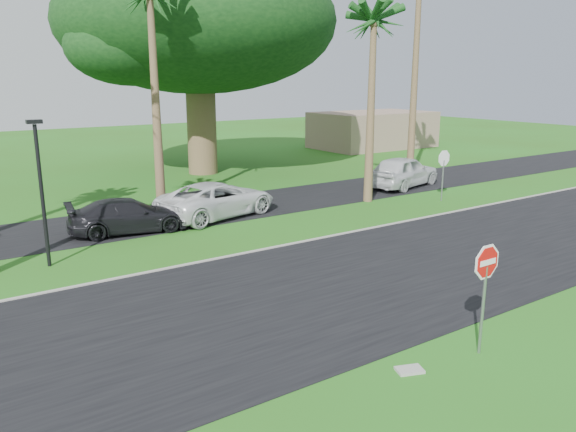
% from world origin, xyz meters
% --- Properties ---
extents(ground, '(120.00, 120.00, 0.00)m').
position_xyz_m(ground, '(0.00, 0.00, 0.00)').
color(ground, '#2A5816').
rests_on(ground, ground).
extents(road, '(120.00, 8.00, 0.02)m').
position_xyz_m(road, '(0.00, 2.00, 0.01)').
color(road, black).
rests_on(road, ground).
extents(parking_strip, '(120.00, 5.00, 0.02)m').
position_xyz_m(parking_strip, '(0.00, 12.50, 0.01)').
color(parking_strip, black).
rests_on(parking_strip, ground).
extents(curb, '(120.00, 0.12, 0.06)m').
position_xyz_m(curb, '(0.00, 6.05, 0.03)').
color(curb, gray).
rests_on(curb, ground).
extents(stop_sign_near, '(1.05, 0.07, 2.62)m').
position_xyz_m(stop_sign_near, '(0.50, -3.00, 1.77)').
color(stop_sign_near, gray).
rests_on(stop_sign_near, ground).
extents(stop_sign_far, '(1.05, 0.07, 2.62)m').
position_xyz_m(stop_sign_far, '(12.00, 8.00, 1.77)').
color(stop_sign_far, gray).
rests_on(stop_sign_far, ground).
extents(palm_right_near, '(5.00, 5.00, 9.50)m').
position_xyz_m(palm_right_near, '(9.00, 10.00, 8.19)').
color(palm_right_near, brown).
rests_on(palm_right_near, ground).
extents(canopy_tree, '(16.50, 16.50, 13.12)m').
position_xyz_m(canopy_tree, '(6.00, 22.00, 8.95)').
color(canopy_tree, brown).
rests_on(canopy_tree, ground).
extents(streetlight_right, '(0.45, 0.25, 4.64)m').
position_xyz_m(streetlight_right, '(-6.00, 8.50, 2.65)').
color(streetlight_right, black).
rests_on(streetlight_right, ground).
extents(building_far, '(10.00, 6.00, 3.00)m').
position_xyz_m(building_far, '(24.00, 26.00, 1.50)').
color(building_far, gray).
rests_on(building_far, ground).
extents(car_dark, '(4.77, 2.50, 1.32)m').
position_xyz_m(car_dark, '(-2.53, 10.97, 0.66)').
color(car_dark, black).
rests_on(car_dark, ground).
extents(car_minivan, '(5.83, 3.67, 1.50)m').
position_xyz_m(car_minivan, '(1.49, 11.31, 0.75)').
color(car_minivan, silver).
rests_on(car_minivan, ground).
extents(car_pickup, '(5.38, 3.21, 1.72)m').
position_xyz_m(car_pickup, '(13.00, 11.60, 0.86)').
color(car_pickup, silver).
rests_on(car_pickup, ground).
extents(utility_slab, '(0.64, 0.52, 0.06)m').
position_xyz_m(utility_slab, '(-1.35, -2.71, 0.03)').
color(utility_slab, gray).
rests_on(utility_slab, ground).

